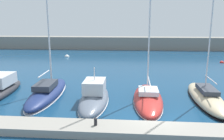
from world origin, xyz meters
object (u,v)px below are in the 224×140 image
(motorboat_slate_third, at_px, (94,97))
(dock_bollard, at_px, (96,122))
(sailboat_navy_second, at_px, (48,91))
(sailboat_sand_fifth, at_px, (206,97))
(sailboat_red_fourth, at_px, (148,98))
(mooring_buoy_red, at_px, (222,63))
(mooring_buoy_white, at_px, (67,57))

(motorboat_slate_third, bearing_deg, dock_bollard, -170.70)
(sailboat_navy_second, xyz_separation_m, sailboat_sand_fifth, (14.10, -0.23, -0.05))
(sailboat_navy_second, relative_size, sailboat_sand_fifth, 0.95)
(dock_bollard, bearing_deg, sailboat_red_fourth, 57.97)
(sailboat_sand_fifth, distance_m, dock_bollard, 10.71)
(sailboat_sand_fifth, xyz_separation_m, mooring_buoy_red, (8.53, 18.75, -0.41))
(sailboat_red_fourth, distance_m, sailboat_sand_fifth, 5.03)
(sailboat_red_fourth, bearing_deg, mooring_buoy_white, 31.39)
(sailboat_red_fourth, height_order, sailboat_sand_fifth, sailboat_sand_fifth)
(sailboat_navy_second, xyz_separation_m, motorboat_slate_third, (4.55, -1.29, -0.02))
(sailboat_sand_fifth, height_order, mooring_buoy_red, sailboat_sand_fifth)
(mooring_buoy_red, bearing_deg, motorboat_slate_third, -132.39)
(motorboat_slate_third, bearing_deg, sailboat_red_fourth, -83.51)
(dock_bollard, bearing_deg, mooring_buoy_red, 55.58)
(mooring_buoy_white, height_order, dock_bollard, dock_bollard)
(sailboat_red_fourth, xyz_separation_m, mooring_buoy_white, (-13.57, 23.17, -0.29))
(mooring_buoy_white, xyz_separation_m, mooring_buoy_red, (27.11, -3.92, 0.00))
(sailboat_navy_second, xyz_separation_m, mooring_buoy_red, (22.63, 18.53, -0.46))
(sailboat_navy_second, bearing_deg, mooring_buoy_red, -52.50)
(sailboat_navy_second, height_order, mooring_buoy_red, sailboat_navy_second)
(motorboat_slate_third, height_order, sailboat_red_fourth, sailboat_red_fourth)
(mooring_buoy_red, height_order, dock_bollard, dock_bollard)
(motorboat_slate_third, distance_m, sailboat_red_fourth, 4.58)
(sailboat_navy_second, relative_size, mooring_buoy_white, 19.65)
(dock_bollard, bearing_deg, sailboat_navy_second, 129.83)
(sailboat_red_fourth, xyz_separation_m, dock_bollard, (-3.64, -5.81, 0.43))
(motorboat_slate_third, relative_size, mooring_buoy_white, 8.45)
(sailboat_red_fourth, distance_m, mooring_buoy_white, 26.86)
(motorboat_slate_third, height_order, sailboat_sand_fifth, sailboat_sand_fifth)
(sailboat_red_fourth, relative_size, mooring_buoy_white, 17.63)
(motorboat_slate_third, distance_m, mooring_buoy_red, 26.83)
(sailboat_sand_fifth, relative_size, mooring_buoy_white, 20.70)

